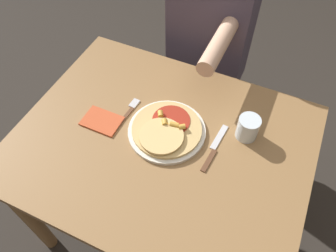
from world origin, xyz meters
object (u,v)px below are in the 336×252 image
at_px(person_diner, 210,41).
at_px(dining_table, 162,158).
at_px(pizza, 167,130).
at_px(drinking_glass, 248,128).
at_px(plate, 168,131).
at_px(knife, 214,148).
at_px(fork, 128,112).

bearing_deg(person_diner, dining_table, -85.63).
xyz_separation_m(dining_table, pizza, (0.00, 0.04, 0.14)).
distance_m(pizza, drinking_glass, 0.29).
distance_m(plate, drinking_glass, 0.29).
height_order(pizza, person_diner, person_diner).
bearing_deg(pizza, plate, 90.22).
bearing_deg(plate, dining_table, -96.07).
distance_m(plate, person_diner, 0.61).
relative_size(knife, drinking_glass, 2.43).
distance_m(dining_table, person_diner, 0.66).
distance_m(knife, person_diner, 0.65).
xyz_separation_m(plate, fork, (-0.18, 0.02, -0.00)).
bearing_deg(dining_table, person_diner, 94.37).
distance_m(drinking_glass, person_diner, 0.60).
bearing_deg(knife, person_diner, 111.42).
relative_size(fork, person_diner, 0.15).
bearing_deg(pizza, dining_table, -97.08).
bearing_deg(dining_table, drinking_glass, 29.67).
height_order(dining_table, drinking_glass, drinking_glass).
height_order(pizza, drinking_glass, drinking_glass).
distance_m(dining_table, drinking_glass, 0.35).
bearing_deg(dining_table, fork, 159.18).
height_order(plate, fork, plate).
height_order(knife, drinking_glass, drinking_glass).
bearing_deg(drinking_glass, person_diner, 122.94).
relative_size(dining_table, pizza, 4.11).
distance_m(pizza, person_diner, 0.62).
xyz_separation_m(pizza, fork, (-0.18, 0.03, -0.02)).
bearing_deg(plate, person_diner, 95.16).
bearing_deg(dining_table, plate, 83.93).
height_order(plate, drinking_glass, drinking_glass).
xyz_separation_m(dining_table, person_diner, (-0.05, 0.65, 0.08)).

